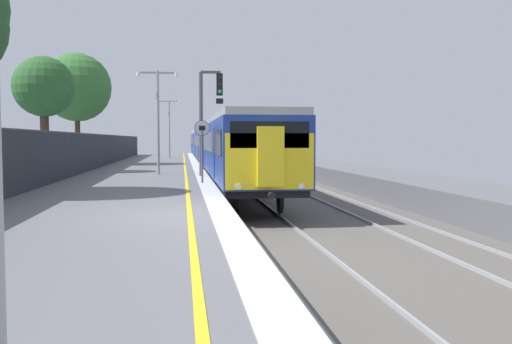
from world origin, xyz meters
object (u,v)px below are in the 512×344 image
commuter_train_at_platform (213,144)px  background_tree_right (77,89)px  signal_gantry (207,110)px  platform_lamp_mid (158,112)px  platform_lamp_far (169,124)px  speed_limit_sign (202,143)px  background_tree_centre (45,89)px

commuter_train_at_platform → background_tree_right: (-9.52, -8.70, 3.77)m
signal_gantry → background_tree_right: size_ratio=0.64×
platform_lamp_mid → platform_lamp_far: size_ratio=0.95×
commuter_train_at_platform → speed_limit_sign: bearing=-94.1°
commuter_train_at_platform → platform_lamp_mid: size_ratio=12.38×
commuter_train_at_platform → background_tree_right: background_tree_right is taller
commuter_train_at_platform → background_tree_centre: bearing=-118.4°
platform_lamp_mid → background_tree_centre: background_tree_centre is taller
signal_gantry → speed_limit_sign: signal_gantry is taller
signal_gantry → background_tree_centre: (-8.00, 3.99, 1.25)m
speed_limit_sign → platform_lamp_far: (-1.90, 28.93, 1.55)m
commuter_train_at_platform → platform_lamp_far: bearing=137.8°
signal_gantry → background_tree_right: bearing=122.1°
background_tree_right → platform_lamp_far: bearing=64.5°
platform_lamp_mid → platform_lamp_far: (0.00, 23.30, 0.13)m
speed_limit_sign → background_tree_centre: size_ratio=0.41×
commuter_train_at_platform → platform_lamp_mid: 20.32m
speed_limit_sign → background_tree_right: background_tree_right is taller
commuter_train_at_platform → signal_gantry: bearing=-93.9°
signal_gantry → platform_lamp_far: 25.03m
speed_limit_sign → background_tree_right: bearing=114.5°
background_tree_centre → background_tree_right: background_tree_right is taller
platform_lamp_mid → platform_lamp_far: bearing=90.0°
platform_lamp_mid → signal_gantry: bearing=-35.5°
background_tree_centre → background_tree_right: (-0.05, 8.84, 0.79)m
speed_limit_sign → commuter_train_at_platform: bearing=85.9°
background_tree_right → background_tree_centre: bearing=-89.6°
commuter_train_at_platform → platform_lamp_far: platform_lamp_far is taller
speed_limit_sign → background_tree_right: size_ratio=0.32×
background_tree_centre → signal_gantry: bearing=-26.5°
commuter_train_at_platform → platform_lamp_far: size_ratio=11.80×
platform_lamp_mid → background_tree_right: size_ratio=0.67×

